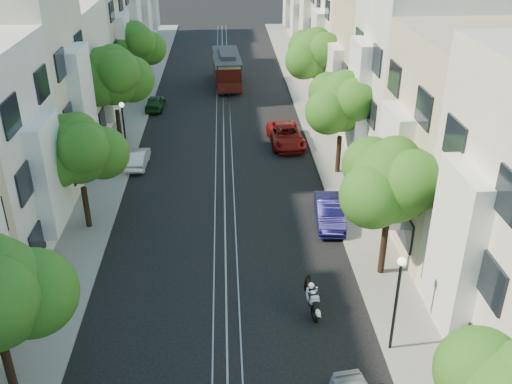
{
  "coord_description": "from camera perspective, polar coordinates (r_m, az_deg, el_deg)",
  "views": [
    {
      "loc": [
        0.18,
        -12.52,
        15.59
      ],
      "look_at": [
        1.64,
        13.39,
        2.2
      ],
      "focal_mm": 40.0,
      "sensor_mm": 36.0,
      "label": 1
    }
  ],
  "objects": [
    {
      "name": "sidewalk_west",
      "position": [
        44.02,
        -12.79,
        5.95
      ],
      "size": [
        2.5,
        80.0,
        0.12
      ],
      "primitive_type": "cube",
      "color": "gray",
      "rests_on": "ground"
    },
    {
      "name": "townhouses_east",
      "position": [
        43.36,
        12.84,
        12.75
      ],
      "size": [
        7.75,
        72.0,
        12.0
      ],
      "color": "beige",
      "rests_on": "ground"
    },
    {
      "name": "tree_w_c",
      "position": [
        39.62,
        -14.01,
        11.1
      ],
      "size": [
        5.13,
        4.28,
        7.09
      ],
      "color": "black",
      "rests_on": "ground"
    },
    {
      "name": "parked_car_w_mid",
      "position": [
        37.9,
        -11.74,
        3.33
      ],
      "size": [
        1.29,
        3.4,
        1.11
      ],
      "primitive_type": "imported",
      "rotation": [
        0.0,
        0.0,
        3.11
      ],
      "color": "silver",
      "rests_on": "ground"
    },
    {
      "name": "rail_slot",
      "position": [
        43.41,
        -3.26,
        6.22
      ],
      "size": [
        0.06,
        80.0,
        0.02
      ],
      "primitive_type": "cube",
      "color": "gray",
      "rests_on": "ground"
    },
    {
      "name": "lane_line",
      "position": [
        43.41,
        -3.26,
        6.21
      ],
      "size": [
        0.08,
        80.0,
        0.01
      ],
      "primitive_type": "cube",
      "color": "tan",
      "rests_on": "ground"
    },
    {
      "name": "parked_car_e_far",
      "position": [
        40.53,
        3.0,
        5.68
      ],
      "size": [
        2.56,
        5.03,
        1.36
      ],
      "primitive_type": "imported",
      "rotation": [
        0.0,
        0.0,
        0.06
      ],
      "color": "maroon",
      "rests_on": "ground"
    },
    {
      "name": "townhouses_west",
      "position": [
        43.48,
        -19.63,
        11.76
      ],
      "size": [
        7.75,
        72.0,
        11.76
      ],
      "color": "silver",
      "rests_on": "ground"
    },
    {
      "name": "rail_right",
      "position": [
        43.41,
        -2.53,
        6.24
      ],
      "size": [
        0.06,
        80.0,
        0.02
      ],
      "primitive_type": "cube",
      "color": "gray",
      "rests_on": "ground"
    },
    {
      "name": "sidewalk_east",
      "position": [
        43.96,
        6.29,
        6.44
      ],
      "size": [
        2.5,
        80.0,
        0.12
      ],
      "primitive_type": "cube",
      "color": "gray",
      "rests_on": "ground"
    },
    {
      "name": "tree_w_b",
      "position": [
        29.68,
        -17.28,
        3.86
      ],
      "size": [
        4.72,
        3.87,
        6.27
      ],
      "color": "black",
      "rests_on": "ground"
    },
    {
      "name": "lamp_east",
      "position": [
        21.74,
        13.99,
        -9.54
      ],
      "size": [
        0.32,
        0.32,
        4.16
      ],
      "color": "black",
      "rests_on": "ground"
    },
    {
      "name": "tree_w_d",
      "position": [
        50.26,
        -11.88,
        14.11
      ],
      "size": [
        4.84,
        3.99,
        6.52
      ],
      "color": "black",
      "rests_on": "ground"
    },
    {
      "name": "cable_car",
      "position": [
        54.03,
        -2.93,
        12.37
      ],
      "size": [
        2.75,
        7.61,
        2.88
      ],
      "rotation": [
        0.0,
        0.0,
        0.05
      ],
      "color": "black",
      "rests_on": "ground"
    },
    {
      "name": "tree_e_b",
      "position": [
        25.1,
        13.51,
        0.86
      ],
      "size": [
        4.93,
        4.08,
        6.68
      ],
      "color": "black",
      "rests_on": "ground"
    },
    {
      "name": "tree_e_c",
      "position": [
        35.02,
        8.71,
        8.69
      ],
      "size": [
        4.84,
        3.99,
        6.52
      ],
      "color": "black",
      "rests_on": "ground"
    },
    {
      "name": "tree_e_d",
      "position": [
        45.35,
        6.02,
        13.48
      ],
      "size": [
        5.01,
        4.16,
        6.85
      ],
      "color": "black",
      "rests_on": "ground"
    },
    {
      "name": "parked_car_w_far",
      "position": [
        48.33,
        -10.05,
        8.79
      ],
      "size": [
        1.57,
        3.52,
        1.18
      ],
      "primitive_type": "imported",
      "rotation": [
        0.0,
        0.0,
        3.09
      ],
      "color": "#163818",
      "rests_on": "ground"
    },
    {
      "name": "sportbike_rider",
      "position": [
        24.26,
        5.6,
        -10.41
      ],
      "size": [
        0.58,
        1.94,
        1.44
      ],
      "rotation": [
        0.0,
        0.0,
        0.14
      ],
      "color": "black",
      "rests_on": "ground"
    },
    {
      "name": "ground",
      "position": [
        43.41,
        -3.26,
        6.21
      ],
      "size": [
        200.0,
        200.0,
        0.0
      ],
      "primitive_type": "plane",
      "color": "black",
      "rests_on": "ground"
    },
    {
      "name": "rail_left",
      "position": [
        43.42,
        -3.99,
        6.2
      ],
      "size": [
        0.06,
        80.0,
        0.02
      ],
      "primitive_type": "cube",
      "color": "gray",
      "rests_on": "ground"
    },
    {
      "name": "lamp_west",
      "position": [
        37.36,
        -13.1,
        6.63
      ],
      "size": [
        0.32,
        0.32,
        4.16
      ],
      "color": "black",
      "rests_on": "ground"
    },
    {
      "name": "parked_car_e_mid",
      "position": [
        30.73,
        7.36,
        -2.02
      ],
      "size": [
        1.69,
        4.09,
        1.32
      ],
      "primitive_type": "imported",
      "rotation": [
        0.0,
        0.0,
        -0.07
      ],
      "color": "#0D0B39",
      "rests_on": "ground"
    }
  ]
}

